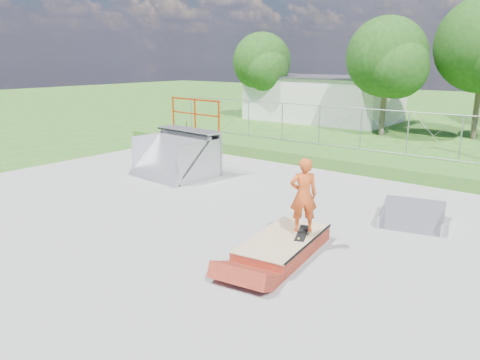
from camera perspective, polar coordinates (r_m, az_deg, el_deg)
The scene contains 13 objects.
ground at distance 12.44m, azimuth -6.04°, elevation -5.89°, with size 120.00×120.00×0.00m, color #2B5C1A.
concrete_pad at distance 12.43m, azimuth -6.04°, elevation -5.80°, with size 20.00×16.00×0.04m, color gray.
grass_berm at distance 20.03m, azimuth 13.14°, elevation 2.46°, with size 24.00×3.00×0.50m, color #2B5C1A.
grind_box at distance 10.82m, azimuth 5.30°, elevation -7.96°, with size 1.63×2.81×0.40m.
quarter_pipe at distance 17.60m, azimuth -8.25°, elevation 4.91°, with size 2.83×2.40×2.83m, color #A7AAAF, non-canonical shape.
flat_bank_ramp at distance 13.38m, azimuth 20.26°, elevation -4.15°, with size 1.59×1.70×0.49m, color #A7AAAF, non-canonical shape.
skateboard at distance 10.90m, azimuth 7.58°, elevation -6.50°, with size 0.22×0.80×0.02m, color black.
skater at distance 10.62m, azimuth 7.73°, elevation -2.20°, with size 0.62×0.41×1.71m, color #C74719.
concrete_stairs at distance 24.14m, azimuth -6.30°, elevation 5.15°, with size 1.50×1.60×0.80m, color gray, non-canonical shape.
chain_link_fence at distance 20.73m, azimuth 14.51°, elevation 6.01°, with size 20.00×0.06×1.80m, color gray, non-canonical shape.
utility_building_flat at distance 34.48m, azimuth 10.08°, elevation 9.69°, with size 10.00×6.00×3.00m, color white.
tree_left_near at distance 27.97m, azimuth 17.79°, elevation 13.75°, with size 4.76×4.48×6.65m.
tree_left_far at distance 34.51m, azimuth 2.83°, elevation 13.95°, with size 4.42×4.16×6.18m.
Camera 1 is at (8.16, -8.32, 4.35)m, focal length 35.00 mm.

